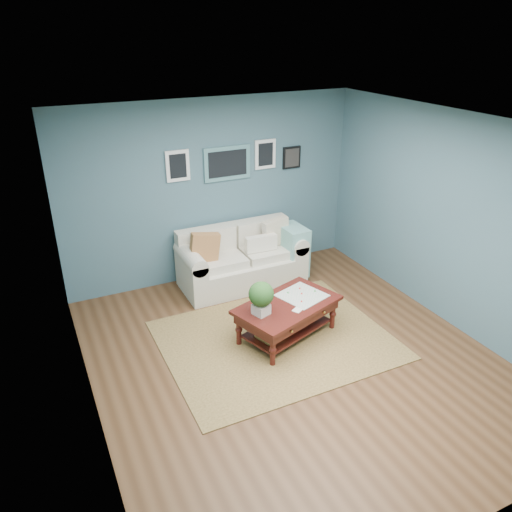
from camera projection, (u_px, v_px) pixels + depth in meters
room_shell at (296, 253)px, 5.39m from camera, size 5.00×5.02×2.70m
area_rug at (276, 340)px, 6.26m from camera, size 2.75×2.20×0.01m
loveseat at (246, 258)px, 7.52m from camera, size 1.88×0.86×0.97m
coffee_table at (283, 311)px, 6.14m from camera, size 1.45×1.12×0.90m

